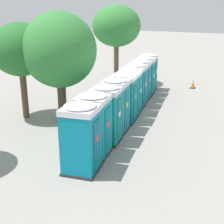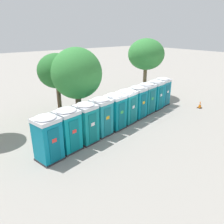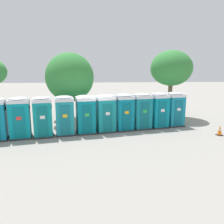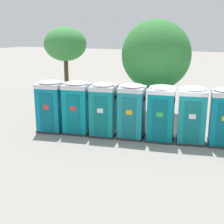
# 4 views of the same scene
# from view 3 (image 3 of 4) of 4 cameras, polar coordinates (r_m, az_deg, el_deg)

# --- Properties ---
(ground_plane) EXTENTS (120.00, 120.00, 0.00)m
(ground_plane) POSITION_cam_3_polar(r_m,az_deg,el_deg) (15.17, -4.52, -4.94)
(ground_plane) COLOR gray
(portapotty_1) EXTENTS (1.45, 1.42, 2.54)m
(portapotty_1) POSITION_cam_3_polar(r_m,az_deg,el_deg) (14.47, -22.94, -1.33)
(portapotty_1) COLOR #2D2D33
(portapotty_1) RESTS_ON ground
(portapotty_2) EXTENTS (1.36, 1.39, 2.54)m
(portapotty_2) POSITION_cam_3_polar(r_m,az_deg,el_deg) (14.30, -17.63, -1.11)
(portapotty_2) COLOR #2D2D33
(portapotty_2) RESTS_ON ground
(portapotty_3) EXTENTS (1.34, 1.37, 2.54)m
(portapotty_3) POSITION_cam_3_polar(r_m,az_deg,el_deg) (14.35, -12.27, -0.81)
(portapotty_3) COLOR #2D2D33
(portapotty_3) RESTS_ON ground
(portapotty_4) EXTENTS (1.39, 1.40, 2.54)m
(portapotty_4) POSITION_cam_3_polar(r_m,az_deg,el_deg) (14.44, -6.93, -0.56)
(portapotty_4) COLOR #2D2D33
(portapotty_4) RESTS_ON ground
(portapotty_5) EXTENTS (1.46, 1.44, 2.54)m
(portapotty_5) POSITION_cam_3_polar(r_m,az_deg,el_deg) (14.73, -1.79, -0.25)
(portapotty_5) COLOR #2D2D33
(portapotty_5) RESTS_ON ground
(portapotty_6) EXTENTS (1.38, 1.40, 2.54)m
(portapotty_6) POSITION_cam_3_polar(r_m,az_deg,el_deg) (15.12, 3.13, 0.03)
(portapotty_6) COLOR #2D2D33
(portapotty_6) RESTS_ON ground
(portapotty_7) EXTENTS (1.43, 1.40, 2.54)m
(portapotty_7) POSITION_cam_3_polar(r_m,az_deg,el_deg) (15.64, 7.73, 0.31)
(portapotty_7) COLOR #2D2D33
(portapotty_7) RESTS_ON ground
(portapotty_8) EXTENTS (1.38, 1.40, 2.54)m
(portapotty_8) POSITION_cam_3_polar(r_m,az_deg,el_deg) (16.21, 12.12, 0.53)
(portapotty_8) COLOR #2D2D33
(portapotty_8) RESTS_ON ground
(portapotty_9) EXTENTS (1.40, 1.40, 2.54)m
(portapotty_9) POSITION_cam_3_polar(r_m,az_deg,el_deg) (16.94, 16.00, 0.79)
(portapotty_9) COLOR #2D2D33
(portapotty_9) RESTS_ON ground
(street_tree_0) EXTENTS (3.53, 3.53, 5.79)m
(street_tree_0) POSITION_cam_3_polar(r_m,az_deg,el_deg) (19.59, 15.23, 10.91)
(street_tree_0) COLOR brown
(street_tree_0) RESTS_ON ground
(street_tree_2) EXTENTS (2.92, 2.92, 4.92)m
(street_tree_2) POSITION_cam_3_polar(r_m,az_deg,el_deg) (19.15, -12.49, 8.93)
(street_tree_2) COLOR brown
(street_tree_2) RESTS_ON ground
(street_tree_3) EXTENTS (3.66, 3.66, 5.44)m
(street_tree_3) POSITION_cam_3_polar(r_m,az_deg,el_deg) (17.18, -10.97, 8.83)
(street_tree_3) COLOR #4C3826
(street_tree_3) RESTS_ON ground
(traffic_cone) EXTENTS (0.36, 0.36, 0.64)m
(traffic_cone) POSITION_cam_3_polar(r_m,az_deg,el_deg) (15.67, 26.34, -4.37)
(traffic_cone) COLOR black
(traffic_cone) RESTS_ON ground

